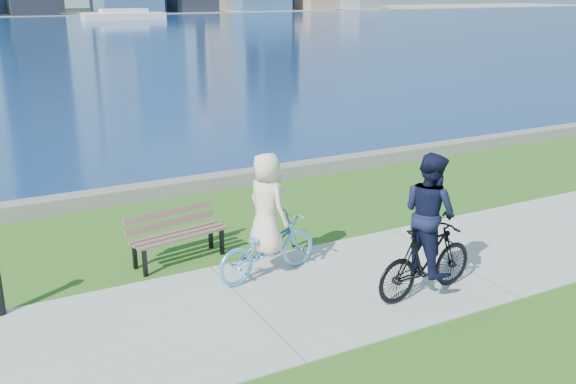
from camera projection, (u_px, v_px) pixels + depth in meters
name	position (u px, v px, depth m)	size (l,w,h in m)	color
ground	(251.00, 309.00, 10.09)	(320.00, 320.00, 0.00)	#275516
concrete_path	(251.00, 308.00, 10.09)	(80.00, 3.50, 0.02)	#9A9B96
seawall	(142.00, 192.00, 15.25)	(90.00, 0.50, 0.35)	slate
ferry_far	(124.00, 15.00, 99.89)	(12.53, 3.58, 1.70)	silver
park_bench	(176.00, 231.00, 11.75)	(1.88, 0.92, 0.93)	black
cyclist_woman	(267.00, 231.00, 10.99)	(1.09, 2.13, 2.20)	#5FAFE8
cyclist_man	(428.00, 237.00, 10.24)	(0.82, 2.03, 2.39)	black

